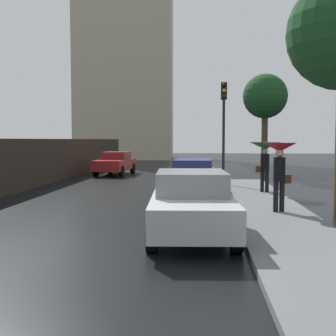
{
  "coord_description": "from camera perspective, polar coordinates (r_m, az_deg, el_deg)",
  "views": [
    {
      "loc": [
        3.13,
        -7.42,
        2.14
      ],
      "look_at": [
        2.16,
        5.05,
        1.3
      ],
      "focal_mm": 45.5,
      "sensor_mm": 36.0,
      "label": 1
    }
  ],
  "objects": [
    {
      "name": "car_red_mid_road",
      "position": [
        26.2,
        -7.06,
        0.69
      ],
      "size": [
        1.99,
        4.41,
        1.39
      ],
      "rotation": [
        0.0,
        0.0,
        3.07
      ],
      "color": "maroon",
      "rests_on": "ground"
    },
    {
      "name": "traffic_light",
      "position": [
        19.19,
        7.48,
        7.15
      ],
      "size": [
        0.26,
        0.39,
        4.53
      ],
      "color": "black",
      "rests_on": "sidewalk_strip"
    },
    {
      "name": "sidewalk_strip",
      "position": [
        7.95,
        19.0,
        -11.48
      ],
      "size": [
        2.2,
        60.0,
        0.14
      ],
      "primitive_type": "cube",
      "color": "slate",
      "rests_on": "ground"
    },
    {
      "name": "car_blue_far_ahead",
      "position": [
        16.57,
        3.44,
        -1.04
      ],
      "size": [
        1.84,
        4.16,
        1.39
      ],
      "rotation": [
        0.0,
        0.0,
        -0.04
      ],
      "color": "navy",
      "rests_on": "ground"
    },
    {
      "name": "pedestrian_with_umbrella_near",
      "position": [
        16.63,
        12.86,
        2.28
      ],
      "size": [
        1.19,
        1.19,
        1.91
      ],
      "rotation": [
        0.0,
        0.0,
        3.03
      ],
      "color": "black",
      "rests_on": "sidewalk_strip"
    },
    {
      "name": "street_tree_mid",
      "position": [
        24.21,
        12.88,
        9.18
      ],
      "size": [
        2.44,
        2.44,
        5.74
      ],
      "color": "#4C3823",
      "rests_on": "ground"
    },
    {
      "name": "car_silver_near_kerb",
      "position": [
        9.56,
        3.16,
        -4.69
      ],
      "size": [
        2.01,
        4.51,
        1.43
      ],
      "rotation": [
        0.0,
        0.0,
        0.06
      ],
      "color": "#B2B5BA",
      "rests_on": "ground"
    },
    {
      "name": "pedestrian_with_umbrella_far",
      "position": [
        12.11,
        14.73,
        1.36
      ],
      "size": [
        0.91,
        0.91,
        1.92
      ],
      "rotation": [
        0.0,
        0.0,
        3.39
      ],
      "color": "black",
      "rests_on": "sidewalk_strip"
    },
    {
      "name": "distant_tower",
      "position": [
        50.11,
        -5.58,
        15.35
      ],
      "size": [
        10.65,
        9.9,
        29.9
      ],
      "color": "#B2A88E",
      "rests_on": "ground"
    },
    {
      "name": "ground",
      "position": [
        8.34,
        -18.14,
        -11.25
      ],
      "size": [
        120.0,
        120.0,
        0.0
      ],
      "primitive_type": "plane",
      "color": "black"
    }
  ]
}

